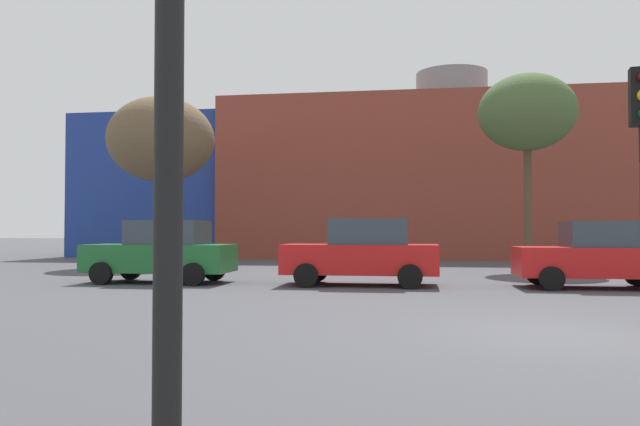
{
  "coord_description": "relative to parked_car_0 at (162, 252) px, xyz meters",
  "views": [
    {
      "loc": [
        -2.17,
        -9.0,
        1.44
      ],
      "look_at": [
        -5.1,
        10.79,
        2.02
      ],
      "focal_mm": 34.57,
      "sensor_mm": 36.0,
      "label": 1
    }
  ],
  "objects": [
    {
      "name": "ground_plane",
      "position": [
        9.01,
        -7.28,
        -0.86
      ],
      "size": [
        200.0,
        200.0,
        0.0
      ],
      "primitive_type": "plane",
      "color": "#47474C"
    },
    {
      "name": "building_backdrop",
      "position": [
        9.16,
        19.28,
        3.29
      ],
      "size": [
        41.82,
        10.27,
        10.41
      ],
      "color": "brown",
      "rests_on": "ground_plane"
    },
    {
      "name": "parked_car_0",
      "position": [
        0.0,
        0.0,
        0.0
      ],
      "size": [
        3.98,
        1.96,
        1.73
      ],
      "rotation": [
        0.0,
        0.0,
        3.14
      ],
      "color": "#1E662D",
      "rests_on": "ground_plane"
    },
    {
      "name": "parked_car_1",
      "position": [
        5.57,
        0.0,
        0.02
      ],
      "size": [
        4.05,
        1.99,
        1.76
      ],
      "rotation": [
        0.0,
        0.0,
        3.14
      ],
      "color": "red",
      "rests_on": "ground_plane"
    },
    {
      "name": "parked_car_2",
      "position": [
        11.48,
        0.0,
        -0.02
      ],
      "size": [
        3.87,
        1.9,
        1.68
      ],
      "rotation": [
        0.0,
        0.0,
        3.14
      ],
      "color": "red",
      "rests_on": "ground_plane"
    },
    {
      "name": "bare_tree_0",
      "position": [
        11.06,
        7.02,
        4.89
      ],
      "size": [
        3.52,
        3.52,
        7.19
      ],
      "color": "brown",
      "rests_on": "ground_plane"
    },
    {
      "name": "bare_tree_1",
      "position": [
        -3.42,
        7.92,
        4.33
      ],
      "size": [
        4.4,
        4.4,
        6.99
      ],
      "color": "brown",
      "rests_on": "ground_plane"
    }
  ]
}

